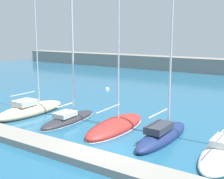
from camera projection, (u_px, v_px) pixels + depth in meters
name	position (u px, v px, depth m)	size (l,w,h in m)	color
ground_plane	(107.00, 150.00, 20.04)	(120.00, 120.00, 0.00)	#236084
dock_pier	(87.00, 157.00, 18.24)	(28.85, 1.98, 0.47)	gray
sailboat_sand_nearest	(31.00, 110.00, 29.01)	(2.68, 8.08, 15.17)	beige
sailboat_charcoal_second	(69.00, 117.00, 26.43)	(2.19, 6.82, 12.71)	#2D2D33
sailboat_red_third	(116.00, 126.00, 24.36)	(2.94, 7.88, 14.74)	#B72D28
sailboat_navy_fourth	(162.00, 134.00, 21.89)	(1.84, 7.49, 16.07)	navy
mooring_buoy_white	(107.00, 89.00, 41.39)	(0.64, 0.64, 0.64)	white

